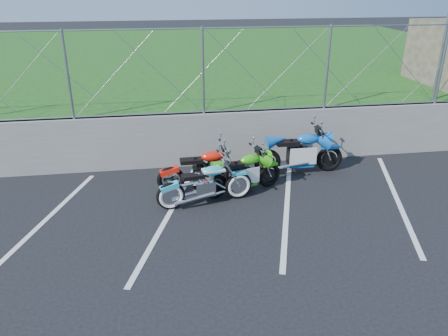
{
  "coord_description": "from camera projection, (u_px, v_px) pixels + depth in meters",
  "views": [
    {
      "loc": [
        -0.05,
        -6.55,
        4.27
      ],
      "look_at": [
        1.15,
        1.3,
        0.81
      ],
      "focal_mm": 35.0,
      "sensor_mm": 36.0,
      "label": 1
    }
  ],
  "objects": [
    {
      "name": "cruiser_turquoise",
      "position": [
        206.0,
        185.0,
        8.86
      ],
      "size": [
        2.02,
        0.64,
        1.01
      ],
      "rotation": [
        0.0,
        0.0,
        0.19
      ],
      "color": "black",
      "rests_on": "ground"
    },
    {
      "name": "ground",
      "position": [
        170.0,
        244.0,
        7.65
      ],
      "size": [
        90.0,
        90.0,
        0.0
      ],
      "primitive_type": "plane",
      "color": "black",
      "rests_on": "ground"
    },
    {
      "name": "parking_lines",
      "position": [
        229.0,
        211.0,
        8.72
      ],
      "size": [
        18.29,
        4.31,
        0.01
      ],
      "color": "silver",
      "rests_on": "ground"
    },
    {
      "name": "sportbike_green",
      "position": [
        244.0,
        174.0,
        9.34
      ],
      "size": [
        1.8,
        0.74,
        0.96
      ],
      "rotation": [
        0.0,
        0.0,
        0.3
      ],
      "color": "black",
      "rests_on": "ground"
    },
    {
      "name": "sportbike_blue",
      "position": [
        300.0,
        154.0,
        10.25
      ],
      "size": [
        2.15,
        0.76,
        1.11
      ],
      "rotation": [
        0.0,
        0.0,
        -0.0
      ],
      "color": "black",
      "rests_on": "ground"
    },
    {
      "name": "grass_field",
      "position": [
        158.0,
        66.0,
        19.62
      ],
      "size": [
        30.0,
        20.0,
        1.3
      ],
      "primitive_type": "cube",
      "color": "#194813",
      "rests_on": "ground"
    },
    {
      "name": "naked_orange",
      "position": [
        206.0,
        171.0,
        9.43
      ],
      "size": [
        2.06,
        0.7,
        1.03
      ],
      "rotation": [
        0.0,
        0.0,
        0.03
      ],
      "color": "black",
      "rests_on": "ground"
    },
    {
      "name": "chain_link_fence",
      "position": [
        159.0,
        73.0,
        9.9
      ],
      "size": [
        28.0,
        0.03,
        2.0
      ],
      "color": "gray",
      "rests_on": "retaining_wall"
    },
    {
      "name": "sign_pole",
      "position": [
        444.0,
        41.0,
        11.06
      ],
      "size": [
        0.08,
        0.08,
        3.0
      ],
      "primitive_type": "cylinder",
      "color": "gray",
      "rests_on": "grass_field"
    },
    {
      "name": "retaining_wall",
      "position": [
        163.0,
        141.0,
        10.56
      ],
      "size": [
        30.0,
        0.22,
        1.3
      ],
      "primitive_type": "cube",
      "color": "slate",
      "rests_on": "ground"
    }
  ]
}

